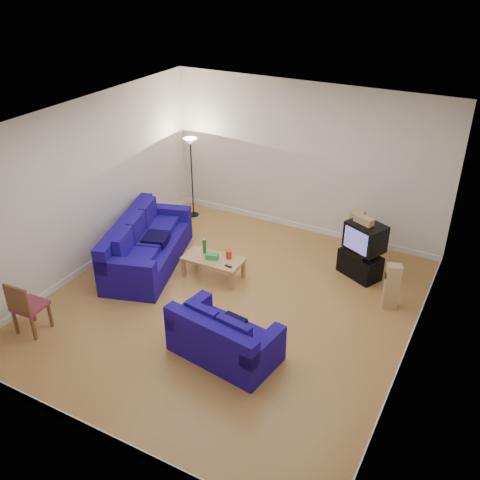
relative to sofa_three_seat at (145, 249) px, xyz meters
The scene contains 16 objects.
room 2.45m from the sofa_three_seat, 11.35° to the right, with size 6.01×6.51×3.21m.
sofa_three_seat is the anchor object (origin of this frame).
sofa_loveseat 3.10m from the sofa_three_seat, 31.23° to the right, with size 1.72×1.12×0.80m.
coffee_table 1.41m from the sofa_three_seat, ahead, with size 1.13×0.59×0.41m.
bottle 1.22m from the sofa_three_seat, 15.93° to the left, with size 0.07×0.07×0.29m, color #197233.
tissue_box 1.40m from the sofa_three_seat, ahead, with size 0.23×0.13×0.09m, color green.
red_canister 1.69m from the sofa_three_seat, 12.90° to the left, with size 0.11×0.11×0.15m, color red.
remote 1.79m from the sofa_three_seat, ahead, with size 0.14×0.04×0.02m, color black.
tv_stand 4.11m from the sofa_three_seat, 22.68° to the left, with size 0.78×0.43×0.48m, color black.
av_receiver 4.07m from the sofa_three_seat, 22.09° to the left, with size 0.45×0.36×0.10m, color black.
television 4.16m from the sofa_three_seat, 22.38° to the left, with size 0.81×0.73×0.52m.
centre_speaker 4.16m from the sofa_three_seat, 22.83° to the left, with size 0.37×0.15×0.13m, color tan.
speaker_left 4.14m from the sofa_three_seat, 33.42° to the left, with size 0.27×0.33×0.97m.
speaker_right 4.63m from the sofa_three_seat, 10.71° to the left, with size 0.30×0.27×0.83m.
floor_lamp 2.58m from the sofa_three_seat, 98.83° to the left, with size 0.31×0.31×1.84m.
dining_chair 2.60m from the sofa_three_seat, 97.75° to the right, with size 0.48×0.48×0.95m.
Camera 1 is at (3.74, -6.58, 5.48)m, focal length 40.00 mm.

